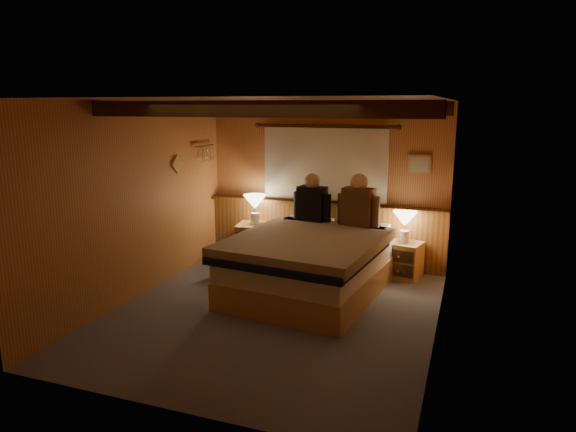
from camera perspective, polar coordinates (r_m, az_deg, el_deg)
The scene contains 19 objects.
floor at distance 6.05m, azimuth -1.52°, elevation -10.59°, with size 4.20×4.20×0.00m, color slate.
ceiling at distance 5.58m, azimuth -1.67°, elevation 12.78°, with size 4.20×4.20×0.00m, color #CA854B.
wall_back at distance 7.65m, azimuth 4.18°, elevation 3.59°, with size 3.60×3.60×0.00m, color #C88048.
wall_left at distance 6.56m, azimuth -16.40°, elevation 1.66°, with size 4.20×4.20×0.00m, color #C88048.
wall_right at distance 5.32m, azimuth 16.77°, elevation -0.74°, with size 4.20×4.20×0.00m, color #C88048.
wall_front at distance 3.88m, azimuth -13.07°, elevation -5.29°, with size 3.60×3.60×0.00m, color #C88048.
wainscot at distance 7.73m, azimuth 3.96°, elevation -1.72°, with size 3.60×0.23×0.94m.
curtain_window at distance 7.55m, azimuth 4.07°, elevation 5.92°, with size 2.18×0.09×1.11m.
ceiling_beams at distance 5.72m, azimuth -1.10°, elevation 11.87°, with size 3.60×1.65×0.16m.
coat_rail at distance 7.77m, azimuth -9.24°, elevation 7.06°, with size 0.05×0.55×0.24m.
framed_print at distance 7.34m, azimuth 14.41°, elevation 5.62°, with size 0.30×0.04×0.25m.
bed at distance 6.50m, azimuth 2.45°, elevation -5.26°, with size 1.93×2.39×0.76m.
nightstand_left at distance 7.83m, azimuth -3.60°, elevation -2.99°, with size 0.61×0.56×0.59m.
nightstand_right at distance 7.31m, azimuth 12.74°, elevation -4.76°, with size 0.52×0.49×0.49m.
lamp_left at distance 7.68m, azimuth -3.70°, elevation 1.38°, with size 0.34×0.34×0.45m.
lamp_right at distance 7.18m, azimuth 12.86°, elevation -0.49°, with size 0.34×0.34×0.44m.
person_left at distance 7.18m, azimuth 2.69°, elevation 1.65°, with size 0.57×0.29×0.69m.
person_right at distance 6.93m, azimuth 7.83°, elevation 1.29°, with size 0.59×0.31×0.73m.
duffel_bag at distance 7.20m, azimuth -6.37°, elevation -5.67°, with size 0.50×0.37×0.33m.
Camera 1 is at (2.05, -5.19, 2.35)m, focal length 32.00 mm.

